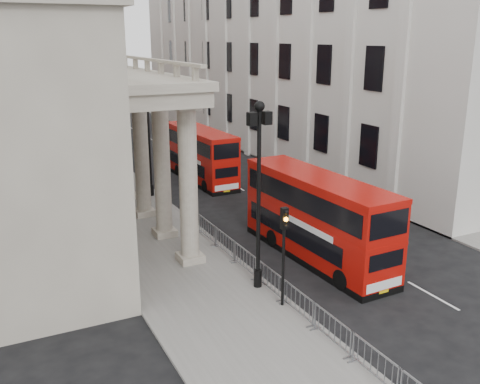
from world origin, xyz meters
The scene contains 16 objects.
ground centered at (0.00, 0.00, 0.00)m, with size 260.00×260.00×0.00m, color black.
sidewalk_west centered at (-3.00, 30.00, 0.06)m, with size 6.00×140.00×0.12m, color slate.
sidewalk_east centered at (13.50, 30.00, 0.06)m, with size 3.00×140.00×0.12m, color slate.
kerb centered at (-0.05, 30.00, 0.07)m, with size 0.20×140.00×0.14m, color slate.
east_building centered at (16.00, 32.00, 12.50)m, with size 8.00×55.00×25.00m, color beige.
monument_column centered at (6.00, 92.00, 15.98)m, with size 8.00×8.00×54.20m.
lamp_post_south centered at (-0.60, 4.00, 4.91)m, with size 1.05×0.44×8.32m.
lamp_post_mid centered at (-0.60, 20.00, 4.91)m, with size 1.05×0.44×8.32m.
lamp_post_north centered at (-0.60, 36.00, 4.91)m, with size 1.05×0.44×8.32m.
traffic_light centered at (-0.50, 1.98, 3.11)m, with size 0.28×0.33×4.30m.
crowd_barriers centered at (-0.35, 2.23, 0.67)m, with size 0.50×18.75×1.10m.
bus_near centered at (3.71, 5.78, 2.27)m, with size 2.80×10.14×4.34m.
bus_far centered at (4.29, 22.77, 2.13)m, with size 2.50×9.51×4.08m.
pedestrian_a centered at (-2.74, 17.55, 0.88)m, with size 0.55×0.36×1.52m, color black.
pedestrian_b centered at (-5.25, 14.92, 1.06)m, with size 0.91×0.71×1.88m, color black.
pedestrian_c centered at (-3.95, 21.72, 1.08)m, with size 0.94×0.61×1.91m, color black.
Camera 1 is at (-11.04, -15.34, 10.99)m, focal length 40.00 mm.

